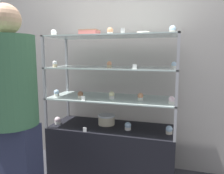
{
  "coord_description": "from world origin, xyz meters",
  "views": [
    {
      "loc": [
        0.62,
        -2.11,
        1.31
      ],
      "look_at": [
        0.0,
        0.0,
        0.98
      ],
      "focal_mm": 35.0,
      "sensor_mm": 36.0,
      "label": 1
    }
  ],
  "objects": [
    {
      "name": "layer_cake_centerpiece",
      "position": [
        -0.08,
        0.05,
        0.62
      ],
      "size": [
        0.18,
        0.18,
        0.11
      ],
      "color": "beige",
      "rests_on": "display_base"
    },
    {
      "name": "cupcake_9",
      "position": [
        0.0,
        -0.09,
        1.22
      ],
      "size": [
        0.05,
        0.05,
        0.06
      ],
      "color": "#CCB28C",
      "rests_on": "display_riser_middle"
    },
    {
      "name": "cupcake_1",
      "position": [
        0.18,
        -0.05,
        0.6
      ],
      "size": [
        0.07,
        0.07,
        0.08
      ],
      "color": "white",
      "rests_on": "display_base"
    },
    {
      "name": "cupcake_10",
      "position": [
        0.6,
        -0.04,
        1.22
      ],
      "size": [
        0.05,
        0.05,
        0.06
      ],
      "color": "white",
      "rests_on": "display_riser_middle"
    },
    {
      "name": "cupcake_8",
      "position": [
        -0.59,
        -0.09,
        1.22
      ],
      "size": [
        0.05,
        0.05,
        0.06
      ],
      "color": "#CCB28C",
      "rests_on": "display_riser_middle"
    },
    {
      "name": "cupcake_5",
      "position": [
        0.01,
        -0.05,
        0.91
      ],
      "size": [
        0.06,
        0.06,
        0.07
      ],
      "color": "white",
      "rests_on": "display_riser_lower"
    },
    {
      "name": "sheet_cake_frosted",
      "position": [
        -0.26,
        0.05,
        1.53
      ],
      "size": [
        0.19,
        0.16,
        0.07
      ],
      "color": "#C66660",
      "rests_on": "display_riser_upper"
    },
    {
      "name": "display_riser_middle",
      "position": [
        0.0,
        0.0,
        1.17
      ],
      "size": [
        1.29,
        0.5,
        0.31
      ],
      "color": "#99999E",
      "rests_on": "display_riser_lower"
    },
    {
      "name": "display_riser_upper",
      "position": [
        0.0,
        0.0,
        1.48
      ],
      "size": [
        1.29,
        0.5,
        0.31
      ],
      "color": "#99999E",
      "rests_on": "display_riser_middle"
    },
    {
      "name": "donut_glazed",
      "position": [
        0.3,
        0.06,
        1.51
      ],
      "size": [
        0.14,
        0.14,
        0.04
      ],
      "color": "#EFE5CC",
      "rests_on": "display_riser_upper"
    },
    {
      "name": "cupcake_3",
      "position": [
        -0.58,
        -0.1,
        0.91
      ],
      "size": [
        0.06,
        0.06,
        0.07
      ],
      "color": "white",
      "rests_on": "display_riser_lower"
    },
    {
      "name": "display_base",
      "position": [
        0.0,
        0.0,
        0.28
      ],
      "size": [
        1.29,
        0.5,
        0.56
      ],
      "color": "black",
      "rests_on": "ground_plane"
    },
    {
      "name": "price_tag_1",
      "position": [
        -0.22,
        -0.23,
        0.9
      ],
      "size": [
        0.04,
        0.0,
        0.04
      ],
      "color": "white",
      "rests_on": "display_riser_lower"
    },
    {
      "name": "back_wall",
      "position": [
        0.0,
        0.39,
        1.3
      ],
      "size": [
        8.0,
        0.05,
        2.6
      ],
      "color": "gray",
      "rests_on": "ground_plane"
    },
    {
      "name": "cupcake_13",
      "position": [
        0.58,
        -0.07,
        1.53
      ],
      "size": [
        0.06,
        0.06,
        0.07
      ],
      "color": "beige",
      "rests_on": "display_riser_upper"
    },
    {
      "name": "cupcake_12",
      "position": [
        0.01,
        -0.09,
        1.53
      ],
      "size": [
        0.06,
        0.06,
        0.07
      ],
      "color": "white",
      "rests_on": "display_riser_upper"
    },
    {
      "name": "cupcake_11",
      "position": [
        -0.59,
        -0.09,
        1.53
      ],
      "size": [
        0.06,
        0.06,
        0.07
      ],
      "color": "white",
      "rests_on": "display_riser_upper"
    },
    {
      "name": "cupcake_0",
      "position": [
        -0.59,
        -0.09,
        0.6
      ],
      "size": [
        0.07,
        0.07,
        0.08
      ],
      "color": "white",
      "rests_on": "display_base"
    },
    {
      "name": "customer_figure",
      "position": [
        -0.57,
        -0.78,
        0.89
      ],
      "size": [
        0.39,
        0.39,
        1.67
      ],
      "color": "#282D47",
      "rests_on": "ground_plane"
    },
    {
      "name": "price_tag_3",
      "position": [
        0.16,
        -0.23,
        1.52
      ],
      "size": [
        0.04,
        0.0,
        0.04
      ],
      "color": "white",
      "rests_on": "display_riser_upper"
    },
    {
      "name": "price_tag_2",
      "position": [
        0.27,
        -0.23,
        1.21
      ],
      "size": [
        0.04,
        0.0,
        0.04
      ],
      "color": "white",
      "rests_on": "display_riser_middle"
    },
    {
      "name": "cupcake_7",
      "position": [
        0.59,
        -0.14,
        0.91
      ],
      "size": [
        0.06,
        0.06,
        0.07
      ],
      "color": "white",
      "rests_on": "display_riser_lower"
    },
    {
      "name": "display_riser_lower",
      "position": [
        0.0,
        0.0,
        0.86
      ],
      "size": [
        1.29,
        0.5,
        0.31
      ],
      "color": "#99999E",
      "rests_on": "display_base"
    },
    {
      "name": "cupcake_2",
      "position": [
        0.58,
        -0.05,
        0.6
      ],
      "size": [
        0.07,
        0.07,
        0.08
      ],
      "color": "beige",
      "rests_on": "display_base"
    },
    {
      "name": "cupcake_4",
      "position": [
        -0.3,
        -0.12,
        0.91
      ],
      "size": [
        0.06,
        0.06,
        0.07
      ],
      "color": "beige",
      "rests_on": "display_riser_lower"
    },
    {
      "name": "cupcake_6",
      "position": [
        0.3,
        -0.05,
        0.91
      ],
      "size": [
        0.06,
        0.06,
        0.07
      ],
      "color": "white",
      "rests_on": "display_riser_lower"
    },
    {
      "name": "price_tag_0",
      "position": [
        -0.21,
        -0.23,
        0.59
      ],
      "size": [
        0.04,
        0.0,
        0.04
      ],
      "color": "white",
      "rests_on": "display_base"
    }
  ]
}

